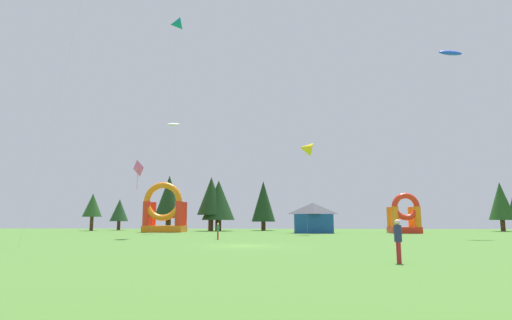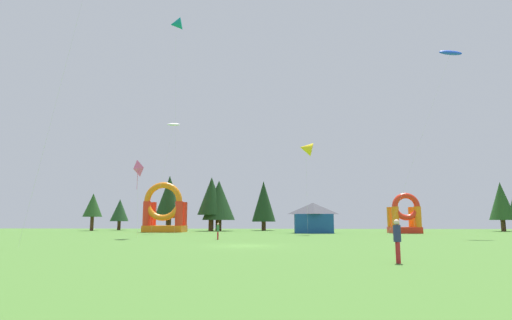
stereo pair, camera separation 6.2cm
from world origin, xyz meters
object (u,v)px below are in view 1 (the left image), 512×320
Objects in this scene: person_left_edge at (398,237)px; festival_tent at (313,218)px; kite_white_parafoil at (173,125)px; person_midfield at (218,230)px; kite_pink_diamond at (137,170)px; inflatable_red_slide at (164,213)px; kite_yellow_delta at (306,148)px; kite_blue_parafoil at (450,53)px; kite_teal_delta at (176,24)px; inflatable_yellow_castle at (405,218)px.

festival_tent reaches higher than person_left_edge.
kite_white_parafoil is 3.08× the size of festival_tent.
festival_tent is at bearing 155.68° from person_midfield.
person_midfield is at bearing -7.88° from kite_pink_diamond.
kite_yellow_delta is at bearing -22.02° from inflatable_red_slide.
festival_tent is at bearing 77.80° from kite_yellow_delta.
kite_yellow_delta reaches higher than person_left_edge.
person_midfield is at bearing -117.11° from festival_tent.
kite_pink_diamond is at bearing -169.46° from kite_blue_parafoil.
kite_yellow_delta is at bearing 176.17° from person_left_edge.
kite_pink_diamond is 4.06× the size of person_left_edge.
kite_teal_delta is 4.87× the size of inflatable_yellow_castle.
person_left_edge is 0.33× the size of inflatable_yellow_castle.
kite_white_parafoil is (-1.40, 18.45, 9.15)m from kite_pink_diamond.
person_midfield is (7.29, -9.50, -26.00)m from kite_teal_delta.
inflatable_red_slide is at bearing 99.03° from kite_pink_diamond.
kite_blue_parafoil reaches higher than inflatable_yellow_castle.
kite_yellow_delta is at bearing -158.25° from inflatable_yellow_castle.
inflatable_yellow_castle is at bearing 2.26° from kite_white_parafoil.
kite_blue_parafoil is 11.76× the size of person_left_edge.
kite_teal_delta is 43.80m from person_left_edge.
kite_blue_parafoil is at bearing -24.54° from kite_yellow_delta.
kite_white_parafoil is 2.89× the size of inflatable_yellow_castle.
inflatable_red_slide is (-38.37, 16.38, -18.45)m from kite_blue_parafoil.
festival_tent is at bearing 174.15° from person_left_edge.
inflatable_red_slide is at bearing 157.98° from kite_yellow_delta.
kite_yellow_delta is 20.82m from person_midfield.
inflatable_yellow_castle is at bearing 21.75° from kite_yellow_delta.
kite_teal_delta reaches higher than kite_blue_parafoil.
person_midfield is 31.76m from inflatable_yellow_castle.
kite_yellow_delta is at bearing -12.67° from kite_white_parafoil.
person_left_edge is (1.51, -36.03, -10.34)m from kite_yellow_delta.
kite_white_parafoil is at bearing -177.74° from inflatable_yellow_castle.
kite_white_parafoil is (-36.14, 11.99, -5.26)m from kite_blue_parafoil.
kite_blue_parafoil reaches higher than kite_white_parafoil.
person_left_edge is (18.30, -30.27, -25.82)m from kite_teal_delta.
inflatable_red_slide reaches higher than inflatable_yellow_castle.
inflatable_yellow_castle is at bearing 20.24° from kite_teal_delta.
kite_teal_delta is 14.92× the size of person_left_edge.
kite_pink_diamond reaches higher than person_midfield.
person_left_edge is (19.59, -21.96, -5.82)m from kite_pink_diamond.
kite_blue_parafoil reaches higher than festival_tent.
kite_pink_diamond is 23.49m from inflatable_red_slide.
kite_white_parafoil reaches higher than inflatable_red_slide.
kite_white_parafoil is 10.53× the size of person_midfield.
inflatable_red_slide reaches higher than kite_pink_diamond.
inflatable_red_slide is 23.16m from festival_tent.
inflatable_yellow_castle is (14.31, 5.71, -9.30)m from kite_yellow_delta.
festival_tent is (22.95, -3.07, -0.70)m from inflatable_red_slide.
kite_blue_parafoil is 20.81m from kite_yellow_delta.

